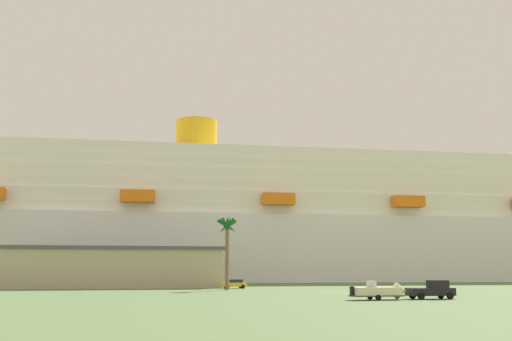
% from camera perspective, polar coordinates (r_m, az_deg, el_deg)
% --- Properties ---
extents(ground_plane, '(600.00, 600.00, 0.00)m').
position_cam_1_polar(ground_plane, '(120.56, 3.49, -11.30)').
color(ground_plane, '#567042').
extents(cruise_ship, '(283.03, 35.26, 51.02)m').
position_cam_1_polar(cruise_ship, '(161.20, 7.91, -5.62)').
color(cruise_ship, white).
rests_on(cruise_ship, ground_plane).
extents(terminal_building, '(45.11, 20.52, 7.45)m').
position_cam_1_polar(terminal_building, '(114.39, -14.86, -9.22)').
color(terminal_building, '#B7A88C').
rests_on(terminal_building, ground_plane).
extents(pickup_truck, '(5.74, 2.64, 2.20)m').
position_cam_1_polar(pickup_truck, '(72.41, 17.04, -11.24)').
color(pickup_truck, black).
rests_on(pickup_truck, ground_plane).
extents(small_boat_on_trailer, '(7.79, 2.62, 2.15)m').
position_cam_1_polar(small_boat_on_trailer, '(69.35, 12.37, -11.60)').
color(small_boat_on_trailer, '#595960').
rests_on(small_boat_on_trailer, ground_plane).
extents(palm_tree, '(3.57, 3.51, 11.91)m').
position_cam_1_polar(palm_tree, '(96.95, -2.87, -6.21)').
color(palm_tree, brown).
rests_on(palm_tree, ground_plane).
extents(parked_car_yellow_taxi, '(4.48, 2.36, 1.58)m').
position_cam_1_polar(parked_car_yellow_taxi, '(104.10, -2.16, -11.13)').
color(parked_car_yellow_taxi, yellow).
rests_on(parked_car_yellow_taxi, ground_plane).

